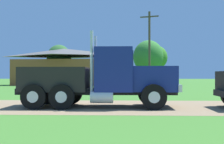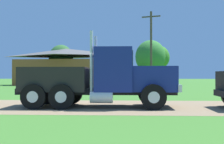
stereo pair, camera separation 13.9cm
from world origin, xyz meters
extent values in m
plane|color=#3B7228|center=(0.00, 0.00, 0.00)|extent=(200.00, 200.00, 0.00)
cube|color=#867052|center=(0.00, 0.00, 0.00)|extent=(120.00, 6.30, 0.01)
cube|color=black|center=(1.04, -0.23, 0.75)|extent=(7.39, 1.58, 0.28)
cube|color=navy|center=(3.72, -0.22, 1.34)|extent=(2.03, 2.05, 1.17)
cube|color=silver|center=(4.78, -0.22, 0.93)|extent=(0.17, 2.23, 0.32)
cube|color=navy|center=(1.85, -0.23, 1.76)|extent=(1.71, 2.34, 2.02)
cube|color=#2D3D4C|center=(2.72, -0.23, 2.17)|extent=(0.05, 1.94, 0.89)
cylinder|color=silver|center=(0.88, 0.69, 2.13)|extent=(0.14, 0.14, 2.75)
cylinder|color=silver|center=(0.89, -1.16, 2.13)|extent=(0.14, 0.14, 2.75)
cylinder|color=silver|center=(1.35, -1.25, 0.53)|extent=(1.00, 0.52, 0.52)
cube|color=black|center=(-0.93, -0.24, 1.31)|extent=(3.07, 2.34, 1.13)
cylinder|color=black|center=(3.61, 0.94, 0.56)|extent=(1.12, 0.30, 1.12)
cylinder|color=silver|center=(3.61, 1.10, 0.56)|extent=(0.50, 0.04, 0.50)
cylinder|color=black|center=(3.62, -1.39, 0.56)|extent=(1.12, 0.30, 1.12)
cylinder|color=silver|center=(3.62, -1.55, 0.56)|extent=(0.50, 0.04, 0.50)
cylinder|color=black|center=(-1.66, 0.92, 0.56)|extent=(1.12, 0.30, 1.12)
cylinder|color=silver|center=(-1.66, 1.08, 0.56)|extent=(0.50, 0.04, 0.50)
cylinder|color=black|center=(-1.65, -1.40, 0.56)|extent=(1.12, 0.30, 1.12)
cylinder|color=silver|center=(-1.65, -1.56, 0.56)|extent=(0.50, 0.04, 0.50)
cylinder|color=black|center=(-0.41, 0.93, 0.56)|extent=(1.12, 0.30, 1.12)
cylinder|color=silver|center=(-0.41, 1.09, 0.56)|extent=(0.50, 0.04, 0.50)
cylinder|color=black|center=(-0.40, -1.40, 0.56)|extent=(1.12, 0.30, 1.12)
cylinder|color=silver|center=(-0.40, -1.56, 0.56)|extent=(0.50, 0.04, 0.50)
cube|color=brown|center=(-6.63, 29.00, 1.87)|extent=(14.21, 8.33, 3.75)
pyramid|color=#515151|center=(-6.63, 29.00, 4.91)|extent=(14.92, 8.75, 1.16)
cube|color=black|center=(-8.98, 25.58, 1.10)|extent=(1.80, 0.22, 2.20)
cylinder|color=brown|center=(5.36, 19.81, 4.48)|extent=(0.26, 0.26, 8.96)
cube|color=brown|center=(5.36, 19.81, 8.36)|extent=(2.14, 0.81, 0.14)
cylinder|color=#513823|center=(-7.73, 30.47, 1.32)|extent=(0.44, 0.44, 2.64)
ellipsoid|color=#2F622C|center=(-7.73, 30.47, 4.15)|extent=(3.77, 3.77, 4.15)
cylinder|color=#513823|center=(6.67, 36.14, 1.29)|extent=(0.44, 0.44, 2.58)
ellipsoid|color=#32772F|center=(6.67, 36.14, 4.67)|extent=(5.24, 5.24, 5.77)
cylinder|color=#513823|center=(8.23, 36.94, 1.57)|extent=(0.44, 0.44, 3.15)
ellipsoid|color=#377B24|center=(8.23, 36.94, 4.62)|extent=(3.69, 3.69, 4.05)
camera|label=1|loc=(2.29, -13.92, 1.52)|focal=46.12mm
camera|label=2|loc=(2.43, -13.91, 1.52)|focal=46.12mm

